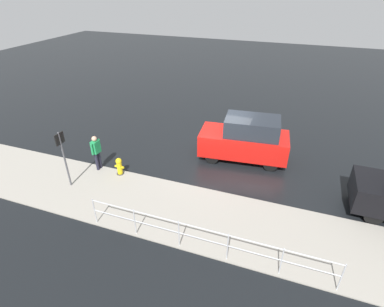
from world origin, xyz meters
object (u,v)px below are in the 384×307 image
fire_hydrant (119,167)px  sign_post (63,152)px  pedestrian (96,150)px  moving_hatchback (246,139)px

fire_hydrant → sign_post: 2.32m
fire_hydrant → pedestrian: size_ratio=0.50×
fire_hydrant → sign_post: (1.45, 1.37, 1.18)m
moving_hatchback → sign_post: sign_post is taller
moving_hatchback → pedestrian: moving_hatchback is taller
pedestrian → sign_post: bearing=75.2°
moving_hatchback → sign_post: size_ratio=1.69×
pedestrian → sign_post: size_ratio=0.68×
fire_hydrant → pedestrian: (1.08, -0.04, 0.56)m
fire_hydrant → sign_post: sign_post is taller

